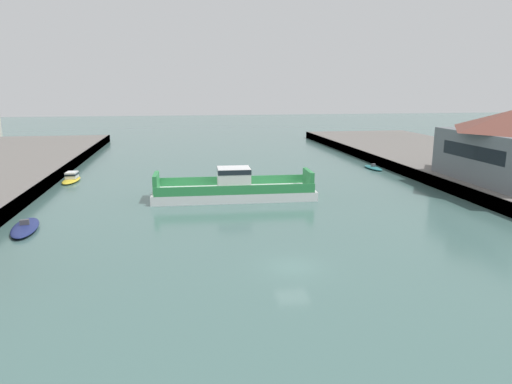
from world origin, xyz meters
TOP-DOWN VIEW (x-y plane):
  - ground_plane at (0.00, 0.00)m, footprint 400.00×400.00m
  - chain_ferry at (-1.83, 23.10)m, footprint 20.03×6.74m
  - moored_boat_near_left at (-23.18, 13.17)m, footprint 3.19×7.15m
  - moored_boat_near_right at (23.76, 39.94)m, footprint 2.12×5.36m
  - moored_boat_mid_left at (-24.06, 37.25)m, footprint 2.44×5.99m
  - warehouse_shed at (33.06, 19.77)m, footprint 10.65×17.80m

SIDE VIEW (x-z plane):
  - ground_plane at x=0.00m, z-range 0.00..0.00m
  - moored_boat_near_right at x=23.76m, z-range -0.24..0.71m
  - moored_boat_near_left at x=-23.18m, z-range -0.24..0.84m
  - moored_boat_mid_left at x=-24.06m, z-range -0.18..1.20m
  - chain_ferry at x=-1.83m, z-range -0.77..3.06m
  - warehouse_shed at x=33.06m, z-range 1.61..10.77m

